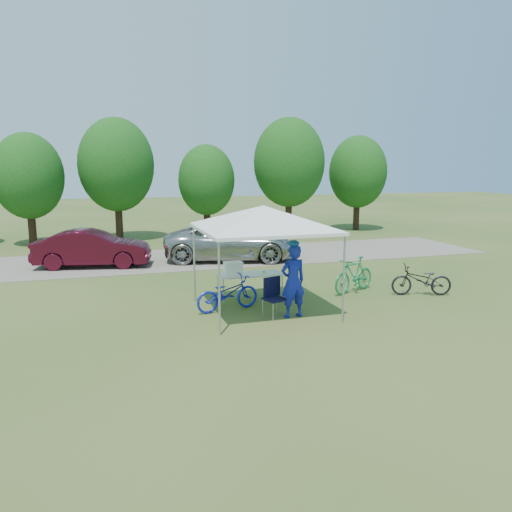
% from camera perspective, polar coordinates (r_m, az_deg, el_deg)
% --- Properties ---
extents(ground, '(100.00, 100.00, 0.00)m').
position_cam_1_polar(ground, '(12.96, 0.82, -6.32)').
color(ground, '#2D5119').
rests_on(ground, ground).
extents(gravel_strip, '(24.00, 5.00, 0.02)m').
position_cam_1_polar(gravel_strip, '(20.51, -6.17, -0.19)').
color(gravel_strip, gray).
rests_on(gravel_strip, ground).
extents(canopy, '(4.53, 4.53, 3.00)m').
position_cam_1_polar(canopy, '(12.46, 0.85, 5.45)').
color(canopy, '#A5A5AA').
rests_on(canopy, ground).
extents(treeline, '(24.89, 4.28, 6.30)m').
position_cam_1_polar(treeline, '(26.10, -9.60, 9.72)').
color(treeline, '#382314').
rests_on(treeline, ground).
extents(folding_table, '(1.79, 0.75, 0.74)m').
position_cam_1_polar(folding_table, '(13.94, -0.70, -2.19)').
color(folding_table, white).
rests_on(folding_table, ground).
extents(folding_chair, '(0.62, 0.64, 0.97)m').
position_cam_1_polar(folding_chair, '(12.41, 2.02, -4.30)').
color(folding_chair, black).
rests_on(folding_chair, ground).
extents(cooler, '(0.50, 0.34, 0.36)m').
position_cam_1_polar(cooler, '(13.76, -2.64, -1.40)').
color(cooler, white).
rests_on(cooler, folding_table).
extents(ice_cream_cup, '(0.07, 0.07, 0.06)m').
position_cam_1_polar(ice_cream_cup, '(13.99, 0.91, -1.85)').
color(ice_cream_cup, '#BBCE30').
rests_on(ice_cream_cup, folding_table).
extents(cyclist, '(0.72, 0.53, 1.82)m').
position_cam_1_polar(cyclist, '(12.27, 4.25, -2.90)').
color(cyclist, '#121F98').
rests_on(cyclist, ground).
extents(bike_blue, '(1.83, 1.00, 0.91)m').
position_cam_1_polar(bike_blue, '(12.93, -3.27, -4.27)').
color(bike_blue, '#1624C7').
rests_on(bike_blue, ground).
extents(bike_green, '(1.79, 1.17, 1.05)m').
position_cam_1_polar(bike_green, '(15.03, 11.13, -2.13)').
color(bike_green, '#1D8247').
rests_on(bike_green, ground).
extents(bike_dark, '(1.82, 1.12, 0.90)m').
position_cam_1_polar(bike_dark, '(15.17, 18.41, -2.63)').
color(bike_dark, black).
rests_on(bike_dark, ground).
extents(minivan, '(5.69, 3.66, 1.46)m').
position_cam_1_polar(minivan, '(19.85, -2.86, 1.68)').
color(minivan, '#AEACA9').
rests_on(minivan, gravel_strip).
extents(sedan, '(4.35, 2.18, 1.37)m').
position_cam_1_polar(sedan, '(19.39, -18.17, 0.84)').
color(sedan, '#430B19').
rests_on(sedan, gravel_strip).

